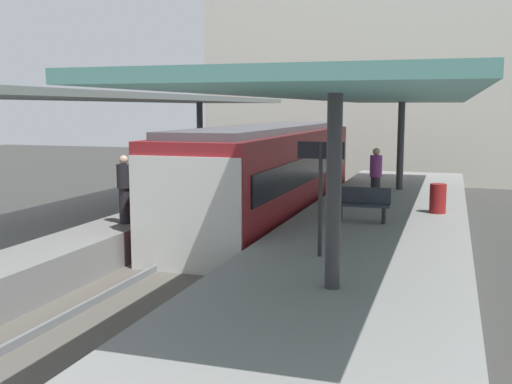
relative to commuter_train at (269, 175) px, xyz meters
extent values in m
plane|color=#383835|center=(0.00, -4.33, -1.73)|extent=(80.00, 80.00, 0.00)
cube|color=gray|center=(-3.80, -4.33, -1.23)|extent=(4.40, 28.00, 1.00)
cube|color=gray|center=(3.80, -4.33, -1.23)|extent=(4.40, 28.00, 1.00)
cube|color=#59544C|center=(0.00, -4.33, -1.63)|extent=(3.20, 28.00, 0.20)
cube|color=slate|center=(-0.72, -4.33, -1.46)|extent=(0.08, 28.00, 0.14)
cube|color=slate|center=(0.72, -4.33, -1.46)|extent=(0.08, 28.00, 0.14)
cube|color=maroon|center=(0.00, 0.03, -0.08)|extent=(2.70, 12.96, 2.90)
cube|color=silver|center=(0.00, -6.48, -0.23)|extent=(2.65, 0.08, 2.60)
cube|color=black|center=(-1.37, 0.03, 0.27)|extent=(0.04, 11.92, 0.76)
cube|color=black|center=(1.37, 0.03, 0.27)|extent=(0.04, 11.92, 0.76)
cube|color=#515156|center=(0.00, 0.03, 1.47)|extent=(2.16, 12.31, 0.20)
cylinder|color=#333335|center=(-3.80, 3.37, 0.81)|extent=(0.24, 0.24, 3.07)
cube|color=slate|center=(-3.80, -2.93, 2.42)|extent=(4.18, 21.00, 0.16)
cylinder|color=#333335|center=(3.80, -9.23, 0.81)|extent=(0.24, 0.24, 3.07)
cylinder|color=#333335|center=(3.80, 3.37, 0.81)|extent=(0.24, 0.24, 3.07)
cube|color=slate|center=(3.80, -2.93, 2.42)|extent=(4.18, 21.00, 0.16)
cube|color=black|center=(2.88, -3.34, -0.53)|extent=(0.08, 0.32, 0.40)
cube|color=black|center=(3.98, -3.34, -0.53)|extent=(0.08, 0.32, 0.40)
cube|color=#2D333D|center=(3.43, -3.34, -0.30)|extent=(1.40, 0.40, 0.06)
cube|color=#2D333D|center=(3.43, -3.16, -0.07)|extent=(1.40, 0.06, 0.40)
cylinder|color=#262628|center=(3.17, -7.20, 0.37)|extent=(0.08, 0.08, 2.20)
cube|color=black|center=(3.17, -7.20, 1.32)|extent=(0.90, 0.06, 0.32)
cylinder|color=maroon|center=(5.21, -1.36, -0.33)|extent=(0.44, 0.44, 0.80)
cylinder|color=#232328|center=(3.39, -0.19, -0.32)|extent=(0.28, 0.28, 0.81)
cylinder|color=#7A337A|center=(3.39, -0.19, 0.40)|extent=(0.36, 0.36, 0.64)
sphere|color=tan|center=(3.39, -0.19, 0.83)|extent=(0.22, 0.22, 0.22)
cylinder|color=#232328|center=(-2.13, -5.34, -0.28)|extent=(0.28, 0.28, 0.89)
cylinder|color=#232328|center=(-2.13, -5.34, 0.46)|extent=(0.36, 0.36, 0.59)
sphere|color=beige|center=(-2.13, -5.34, 0.86)|extent=(0.22, 0.22, 0.22)
cube|color=beige|center=(1.56, 15.67, 3.77)|extent=(18.00, 6.00, 11.00)
camera|label=1|loc=(5.54, -18.60, 2.11)|focal=43.03mm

